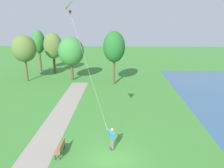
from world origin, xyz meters
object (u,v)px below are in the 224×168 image
at_px(tree_behind_path, 53,46).
at_px(tree_treeline_center, 38,42).
at_px(park_bench_near_walkway, 61,147).
at_px(tree_horizon_far, 71,52).
at_px(flying_kite, 74,9).
at_px(tree_lakeside_far, 114,47).
at_px(tree_lakeside_near, 24,49).
at_px(person_kite_flyer, 112,137).

bearing_deg(tree_behind_path, tree_treeline_center, 153.82).
relative_size(park_bench_near_walkway, tree_behind_path, 0.22).
height_order(tree_treeline_center, tree_horizon_far, tree_treeline_center).
bearing_deg(park_bench_near_walkway, tree_horizon_far, 99.05).
height_order(flying_kite, tree_lakeside_far, flying_kite).
distance_m(tree_lakeside_near, tree_lakeside_far, 13.42).
distance_m(tree_treeline_center, tree_horizon_far, 8.73).
bearing_deg(tree_lakeside_near, flying_kite, -58.69).
bearing_deg(tree_treeline_center, tree_lakeside_near, -90.02).
relative_size(tree_lakeside_far, tree_behind_path, 1.09).
relative_size(tree_lakeside_near, tree_lakeside_far, 0.92).
distance_m(tree_lakeside_far, tree_behind_path, 11.95).
xyz_separation_m(person_kite_flyer, tree_treeline_center, (-13.50, 23.68, 4.22)).
relative_size(tree_lakeside_near, tree_behind_path, 1.00).
xyz_separation_m(person_kite_flyer, park_bench_near_walkway, (-3.66, -0.65, -0.54)).
bearing_deg(person_kite_flyer, park_bench_near_walkway, -169.86).
distance_m(tree_behind_path, tree_horizon_far, 5.56).
bearing_deg(flying_kite, tree_horizon_far, 103.23).
bearing_deg(tree_lakeside_near, tree_treeline_center, 89.98).
relative_size(flying_kite, tree_behind_path, 1.23).
bearing_deg(person_kite_flyer, tree_treeline_center, 119.69).
bearing_deg(park_bench_near_walkway, person_kite_flyer, 10.14).
xyz_separation_m(park_bench_near_walkway, tree_treeline_center, (-9.84, 24.34, 4.75)).
bearing_deg(person_kite_flyer, tree_behind_path, 115.42).
relative_size(park_bench_near_walkway, tree_lakeside_near, 0.22).
height_order(person_kite_flyer, tree_behind_path, tree_behind_path).
relative_size(flying_kite, tree_lakeside_far, 1.13).
distance_m(flying_kite, tree_horizon_far, 20.67).
height_order(person_kite_flyer, park_bench_near_walkway, person_kite_flyer).
bearing_deg(tree_lakeside_near, tree_lakeside_far, -4.89).
bearing_deg(tree_treeline_center, tree_behind_path, -26.18).
bearing_deg(tree_lakeside_near, tree_behind_path, 57.77).
relative_size(flying_kite, tree_lakeside_near, 1.23).
distance_m(tree_behind_path, tree_treeline_center, 3.30).
bearing_deg(tree_lakeside_near, person_kite_flyer, -52.49).
bearing_deg(tree_behind_path, person_kite_flyer, -64.58).
bearing_deg(tree_horizon_far, person_kite_flyer, -69.95).
distance_m(person_kite_flyer, tree_lakeside_near, 22.52).
height_order(tree_lakeside_near, tree_behind_path, tree_behind_path).
xyz_separation_m(person_kite_flyer, tree_behind_path, (-10.57, 22.24, 3.72)).
relative_size(tree_lakeside_far, tree_horizon_far, 1.14).
bearing_deg(tree_lakeside_far, tree_lakeside_near, 175.11).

